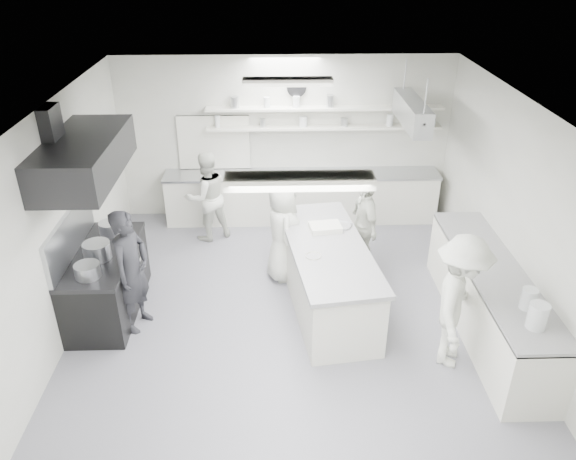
{
  "coord_description": "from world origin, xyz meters",
  "views": [
    {
      "loc": [
        -0.23,
        -6.2,
        4.83
      ],
      "look_at": [
        -0.03,
        0.6,
        1.16
      ],
      "focal_mm": 34.51,
      "sensor_mm": 36.0,
      "label": 1
    }
  ],
  "objects_px": {
    "right_counter": "(489,301)",
    "cook_back": "(207,196)",
    "prep_island": "(327,277)",
    "back_counter": "(302,197)",
    "stove": "(107,284)",
    "cook_stove": "(132,271)"
  },
  "relations": [
    {
      "from": "right_counter",
      "to": "cook_back",
      "type": "distance_m",
      "value": 4.88
    },
    {
      "from": "right_counter",
      "to": "prep_island",
      "type": "height_order",
      "value": "prep_island"
    },
    {
      "from": "right_counter",
      "to": "prep_island",
      "type": "relative_size",
      "value": 1.28
    },
    {
      "from": "back_counter",
      "to": "right_counter",
      "type": "bearing_deg",
      "value": -55.35
    },
    {
      "from": "prep_island",
      "to": "stove",
      "type": "bearing_deg",
      "value": 172.98
    },
    {
      "from": "stove",
      "to": "right_counter",
      "type": "height_order",
      "value": "right_counter"
    },
    {
      "from": "stove",
      "to": "back_counter",
      "type": "bearing_deg",
      "value": 43.99
    },
    {
      "from": "back_counter",
      "to": "prep_island",
      "type": "xyz_separation_m",
      "value": [
        0.22,
        -2.75,
        0.01
      ]
    },
    {
      "from": "back_counter",
      "to": "prep_island",
      "type": "height_order",
      "value": "prep_island"
    },
    {
      "from": "right_counter",
      "to": "cook_back",
      "type": "height_order",
      "value": "cook_back"
    },
    {
      "from": "cook_stove",
      "to": "cook_back",
      "type": "xyz_separation_m",
      "value": [
        0.73,
        2.49,
        -0.08
      ]
    },
    {
      "from": "cook_stove",
      "to": "cook_back",
      "type": "bearing_deg",
      "value": 3.98
    },
    {
      "from": "stove",
      "to": "back_counter",
      "type": "xyz_separation_m",
      "value": [
        2.9,
        2.8,
        0.01
      ]
    },
    {
      "from": "stove",
      "to": "cook_back",
      "type": "height_order",
      "value": "cook_back"
    },
    {
      "from": "cook_back",
      "to": "right_counter",
      "type": "bearing_deg",
      "value": 116.21
    },
    {
      "from": "back_counter",
      "to": "right_counter",
      "type": "distance_m",
      "value": 4.13
    },
    {
      "from": "back_counter",
      "to": "prep_island",
      "type": "relative_size",
      "value": 1.94
    },
    {
      "from": "back_counter",
      "to": "cook_stove",
      "type": "relative_size",
      "value": 2.84
    },
    {
      "from": "right_counter",
      "to": "prep_island",
      "type": "distance_m",
      "value": 2.22
    },
    {
      "from": "cook_stove",
      "to": "back_counter",
      "type": "bearing_deg",
      "value": -17.03
    },
    {
      "from": "stove",
      "to": "right_counter",
      "type": "xyz_separation_m",
      "value": [
        5.25,
        -0.6,
        0.02
      ]
    },
    {
      "from": "back_counter",
      "to": "cook_back",
      "type": "distance_m",
      "value": 1.84
    }
  ]
}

